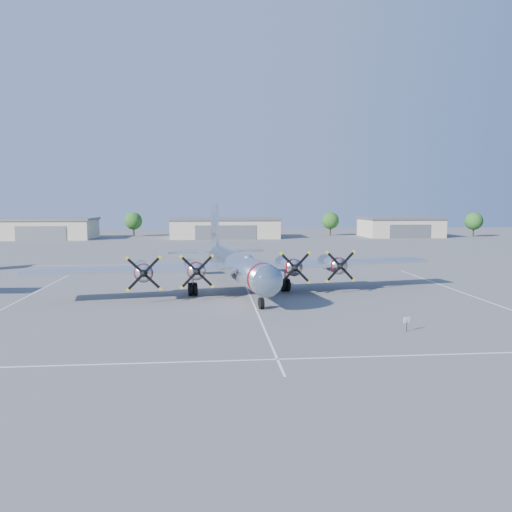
{
  "coord_description": "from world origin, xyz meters",
  "views": [
    {
      "loc": [
        -3.91,
        -50.47,
        9.24
      ],
      "look_at": [
        1.28,
        5.76,
        3.2
      ],
      "focal_mm": 35.0,
      "sensor_mm": 36.0,
      "label": 1
    }
  ],
  "objects": [
    {
      "name": "tree_far_east",
      "position": [
        68.0,
        80.0,
        4.22
      ],
      "size": [
        4.8,
        4.8,
        6.64
      ],
      "color": "#382619",
      "rests_on": "ground"
    },
    {
      "name": "hangar_east",
      "position": [
        48.0,
        81.96,
        2.71
      ],
      "size": [
        20.6,
        14.6,
        5.4
      ],
      "color": "#B6AB91",
      "rests_on": "ground"
    },
    {
      "name": "main_bomber_b29",
      "position": [
        -1.22,
        1.66,
        0.0
      ],
      "size": [
        45.69,
        35.09,
        9.15
      ],
      "primitive_type": null,
      "rotation": [
        0.0,
        0.0,
        0.18
      ],
      "color": "white",
      "rests_on": "ground"
    },
    {
      "name": "tree_east",
      "position": [
        30.0,
        88.0,
        4.22
      ],
      "size": [
        4.8,
        4.8,
        6.64
      ],
      "color": "#382619",
      "rests_on": "ground"
    },
    {
      "name": "parking_lines",
      "position": [
        0.0,
        -1.75,
        0.01
      ],
      "size": [
        60.0,
        50.08,
        0.01
      ],
      "color": "silver",
      "rests_on": "ground"
    },
    {
      "name": "hangar_west",
      "position": [
        -45.0,
        81.96,
        2.71
      ],
      "size": [
        22.6,
        14.6,
        5.4
      ],
      "color": "#B6AB91",
      "rests_on": "ground"
    },
    {
      "name": "hangar_center",
      "position": [
        0.0,
        81.96,
        2.71
      ],
      "size": [
        28.6,
        14.6,
        5.4
      ],
      "color": "#B6AB91",
      "rests_on": "ground"
    },
    {
      "name": "ground",
      "position": [
        0.0,
        0.0,
        0.0
      ],
      "size": [
        260.0,
        260.0,
        0.0
      ],
      "primitive_type": "plane",
      "color": "#4F4F52",
      "rests_on": "ground"
    },
    {
      "name": "info_placard",
      "position": [
        10.15,
        -16.44,
        0.74
      ],
      "size": [
        0.53,
        0.22,
        1.05
      ],
      "rotation": [
        0.0,
        0.0,
        0.33
      ],
      "color": "black",
      "rests_on": "ground"
    },
    {
      "name": "tree_west",
      "position": [
        -25.0,
        90.0,
        4.22
      ],
      "size": [
        4.8,
        4.8,
        6.64
      ],
      "color": "#382619",
      "rests_on": "ground"
    }
  ]
}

